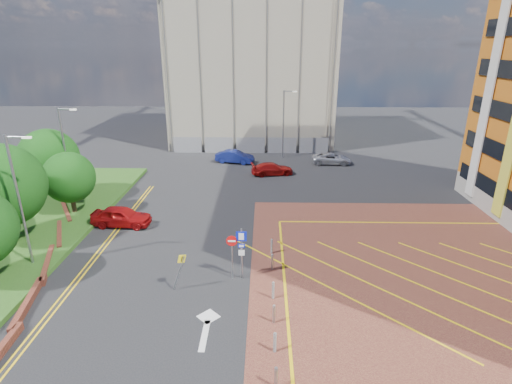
{
  "coord_description": "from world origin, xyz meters",
  "views": [
    {
      "loc": [
        1.77,
        -19.3,
        12.94
      ],
      "look_at": [
        1.26,
        4.41,
        4.16
      ],
      "focal_mm": 28.0,
      "sensor_mm": 36.0,
      "label": 1
    }
  ],
  "objects_px": {
    "tree_c": "(69,177)",
    "car_silver_back": "(332,159)",
    "warning_sign": "(180,268)",
    "car_blue_back": "(235,157)",
    "car_red_back": "(272,169)",
    "lamp_left_near": "(20,197)",
    "tree_d": "(49,159)",
    "car_red_left": "(121,216)",
    "lamp_back": "(284,122)",
    "lamp_left_far": "(66,153)",
    "sign_cluster": "(238,249)",
    "tree_b": "(1,186)"
  },
  "relations": [
    {
      "from": "lamp_left_far",
      "to": "lamp_back",
      "type": "relative_size",
      "value": 1.0
    },
    {
      "from": "car_red_back",
      "to": "tree_c",
      "type": "bearing_deg",
      "value": 113.38
    },
    {
      "from": "lamp_left_near",
      "to": "lamp_left_far",
      "type": "relative_size",
      "value": 1.0
    },
    {
      "from": "lamp_left_near",
      "to": "tree_c",
      "type": "bearing_deg",
      "value": 97.69
    },
    {
      "from": "sign_cluster",
      "to": "car_red_back",
      "type": "xyz_separation_m",
      "value": [
        2.32,
        20.03,
        -1.32
      ]
    },
    {
      "from": "tree_b",
      "to": "tree_c",
      "type": "relative_size",
      "value": 1.38
    },
    {
      "from": "car_blue_back",
      "to": "lamp_left_near",
      "type": "bearing_deg",
      "value": 169.09
    },
    {
      "from": "lamp_left_near",
      "to": "sign_cluster",
      "type": "height_order",
      "value": "lamp_left_near"
    },
    {
      "from": "tree_c",
      "to": "car_red_back",
      "type": "height_order",
      "value": "tree_c"
    },
    {
      "from": "car_red_back",
      "to": "lamp_left_near",
      "type": "bearing_deg",
      "value": 130.69
    },
    {
      "from": "tree_b",
      "to": "car_silver_back",
      "type": "height_order",
      "value": "tree_b"
    },
    {
      "from": "tree_d",
      "to": "car_blue_back",
      "type": "xyz_separation_m",
      "value": [
        14.84,
        12.43,
        -3.14
      ]
    },
    {
      "from": "tree_d",
      "to": "car_silver_back",
      "type": "xyz_separation_m",
      "value": [
        26.01,
        12.21,
        -3.25
      ]
    },
    {
      "from": "tree_c",
      "to": "car_red_back",
      "type": "distance_m",
      "value": 19.68
    },
    {
      "from": "lamp_left_near",
      "to": "car_red_left",
      "type": "xyz_separation_m",
      "value": [
        3.42,
        6.08,
        -3.9
      ]
    },
    {
      "from": "tree_b",
      "to": "tree_c",
      "type": "height_order",
      "value": "tree_b"
    },
    {
      "from": "sign_cluster",
      "to": "tree_c",
      "type": "bearing_deg",
      "value": 146.84
    },
    {
      "from": "lamp_back",
      "to": "tree_d",
      "type": "bearing_deg",
      "value": -143.91
    },
    {
      "from": "tree_b",
      "to": "car_red_left",
      "type": "distance_m",
      "value": 7.99
    },
    {
      "from": "tree_b",
      "to": "car_blue_back",
      "type": "bearing_deg",
      "value": 55.88
    },
    {
      "from": "tree_d",
      "to": "lamp_back",
      "type": "relative_size",
      "value": 0.76
    },
    {
      "from": "warning_sign",
      "to": "tree_c",
      "type": "bearing_deg",
      "value": 136.04
    },
    {
      "from": "car_red_back",
      "to": "lamp_back",
      "type": "bearing_deg",
      "value": -22.81
    },
    {
      "from": "lamp_back",
      "to": "car_silver_back",
      "type": "height_order",
      "value": "lamp_back"
    },
    {
      "from": "tree_c",
      "to": "lamp_left_far",
      "type": "height_order",
      "value": "lamp_left_far"
    },
    {
      "from": "tree_b",
      "to": "lamp_back",
      "type": "bearing_deg",
      "value": 49.59
    },
    {
      "from": "lamp_back",
      "to": "car_red_back",
      "type": "height_order",
      "value": "lamp_back"
    },
    {
      "from": "lamp_left_far",
      "to": "car_blue_back",
      "type": "distance_m",
      "value": 18.94
    },
    {
      "from": "tree_d",
      "to": "sign_cluster",
      "type": "xyz_separation_m",
      "value": [
        16.8,
        -12.02,
        -1.92
      ]
    },
    {
      "from": "warning_sign",
      "to": "car_blue_back",
      "type": "distance_m",
      "value": 25.76
    },
    {
      "from": "sign_cluster",
      "to": "car_blue_back",
      "type": "relative_size",
      "value": 0.72
    },
    {
      "from": "tree_c",
      "to": "lamp_left_near",
      "type": "bearing_deg",
      "value": -82.31
    },
    {
      "from": "tree_c",
      "to": "warning_sign",
      "type": "height_order",
      "value": "tree_c"
    },
    {
      "from": "lamp_left_far",
      "to": "car_silver_back",
      "type": "distance_m",
      "value": 27.64
    },
    {
      "from": "tree_b",
      "to": "car_blue_back",
      "type": "height_order",
      "value": "tree_b"
    },
    {
      "from": "tree_c",
      "to": "car_red_left",
      "type": "distance_m",
      "value": 5.47
    },
    {
      "from": "tree_b",
      "to": "lamp_left_near",
      "type": "relative_size",
      "value": 0.84
    },
    {
      "from": "tree_c",
      "to": "car_silver_back",
      "type": "bearing_deg",
      "value": 33.47
    },
    {
      "from": "tree_b",
      "to": "lamp_left_near",
      "type": "bearing_deg",
      "value": -44.25
    },
    {
      "from": "tree_d",
      "to": "car_blue_back",
      "type": "distance_m",
      "value": 19.61
    },
    {
      "from": "tree_c",
      "to": "car_silver_back",
      "type": "relative_size",
      "value": 1.09
    },
    {
      "from": "lamp_left_far",
      "to": "car_red_left",
      "type": "relative_size",
      "value": 1.8
    },
    {
      "from": "tree_b",
      "to": "warning_sign",
      "type": "xyz_separation_m",
      "value": [
        12.68,
        -5.3,
        -2.81
      ]
    },
    {
      "from": "car_silver_back",
      "to": "lamp_back",
      "type": "bearing_deg",
      "value": 66.34
    },
    {
      "from": "lamp_back",
      "to": "car_red_left",
      "type": "xyz_separation_m",
      "value": [
        -13.08,
        -19.92,
        -3.6
      ]
    },
    {
      "from": "tree_d",
      "to": "lamp_back",
      "type": "xyz_separation_m",
      "value": [
        20.58,
        15.0,
        0.49
      ]
    },
    {
      "from": "tree_c",
      "to": "lamp_left_near",
      "type": "relative_size",
      "value": 0.61
    },
    {
      "from": "tree_b",
      "to": "car_red_back",
      "type": "distance_m",
      "value": 24.44
    },
    {
      "from": "lamp_left_near",
      "to": "sign_cluster",
      "type": "distance_m",
      "value": 13.04
    },
    {
      "from": "warning_sign",
      "to": "car_blue_back",
      "type": "xyz_separation_m",
      "value": [
        1.16,
        25.72,
        -0.7
      ]
    }
  ]
}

